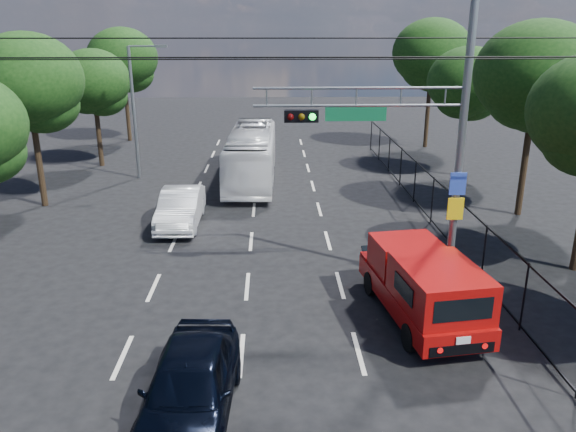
{
  "coord_description": "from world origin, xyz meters",
  "views": [
    {
      "loc": [
        0.8,
        -8.43,
        7.89
      ],
      "look_at": [
        1.27,
        6.73,
        2.8
      ],
      "focal_mm": 35.0,
      "sensor_mm": 36.0,
      "label": 1
    }
  ],
  "objects_px": {
    "red_pickup": "(422,284)",
    "signal_mast": "(422,123)",
    "white_bus": "(252,155)",
    "white_van": "(181,208)",
    "navy_hatchback": "(190,386)"
  },
  "relations": [
    {
      "from": "navy_hatchback",
      "to": "white_bus",
      "type": "distance_m",
      "value": 19.65
    },
    {
      "from": "red_pickup",
      "to": "navy_hatchback",
      "type": "xyz_separation_m",
      "value": [
        -5.96,
        -4.12,
        -0.3
      ]
    },
    {
      "from": "white_bus",
      "to": "navy_hatchback",
      "type": "bearing_deg",
      "value": -90.6
    },
    {
      "from": "white_bus",
      "to": "white_van",
      "type": "relative_size",
      "value": 2.21
    },
    {
      "from": "navy_hatchback",
      "to": "white_van",
      "type": "xyz_separation_m",
      "value": [
        -2.06,
        12.45,
        -0.04
      ]
    },
    {
      "from": "signal_mast",
      "to": "white_van",
      "type": "bearing_deg",
      "value": 143.73
    },
    {
      "from": "navy_hatchback",
      "to": "white_van",
      "type": "bearing_deg",
      "value": 102.08
    },
    {
      "from": "navy_hatchback",
      "to": "white_van",
      "type": "distance_m",
      "value": 12.62
    },
    {
      "from": "signal_mast",
      "to": "navy_hatchback",
      "type": "relative_size",
      "value": 2.05
    },
    {
      "from": "navy_hatchback",
      "to": "white_bus",
      "type": "xyz_separation_m",
      "value": [
        0.71,
        19.62,
        0.61
      ]
    },
    {
      "from": "signal_mast",
      "to": "navy_hatchback",
      "type": "xyz_separation_m",
      "value": [
        -6.23,
        -6.37,
        -4.45
      ]
    },
    {
      "from": "signal_mast",
      "to": "navy_hatchback",
      "type": "distance_m",
      "value": 9.96
    },
    {
      "from": "red_pickup",
      "to": "signal_mast",
      "type": "bearing_deg",
      "value": 83.12
    },
    {
      "from": "navy_hatchback",
      "to": "red_pickup",
      "type": "bearing_deg",
      "value": 37.4
    },
    {
      "from": "red_pickup",
      "to": "navy_hatchback",
      "type": "distance_m",
      "value": 7.25
    }
  ]
}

